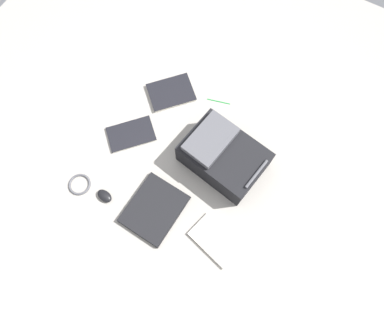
# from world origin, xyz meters

# --- Properties ---
(ground_plane) EXTENTS (3.41, 3.41, 0.00)m
(ground_plane) POSITION_xyz_m (0.00, 0.00, 0.00)
(ground_plane) COLOR gray
(backpack) EXTENTS (0.38, 0.49, 0.21)m
(backpack) POSITION_xyz_m (-0.15, 0.17, 0.09)
(backpack) COLOR black
(backpack) RESTS_ON ground_plane
(laptop) EXTENTS (0.35, 0.29, 0.03)m
(laptop) POSITION_xyz_m (0.29, -0.02, 0.02)
(laptop) COLOR black
(laptop) RESTS_ON ground_plane
(book_red) EXTENTS (0.32, 0.31, 0.02)m
(book_red) POSITION_xyz_m (-0.03, -0.38, 0.01)
(book_red) COLOR silver
(book_red) RESTS_ON ground_plane
(book_comic) EXTENTS (0.22, 0.30, 0.02)m
(book_comic) POSITION_xyz_m (0.27, 0.36, 0.01)
(book_comic) COLOR silver
(book_comic) RESTS_ON ground_plane
(book_blue) EXTENTS (0.34, 0.33, 0.02)m
(book_blue) POSITION_xyz_m (-0.39, -0.32, 0.01)
(book_blue) COLOR silver
(book_blue) RESTS_ON ground_plane
(computer_mouse) EXTENTS (0.07, 0.10, 0.03)m
(computer_mouse) POSITION_xyz_m (0.37, -0.30, 0.02)
(computer_mouse) COLOR black
(computer_mouse) RESTS_ON ground_plane
(cable_coil) EXTENTS (0.13, 0.13, 0.01)m
(cable_coil) POSITION_xyz_m (0.38, -0.46, 0.01)
(cable_coil) COLOR #4C4C51
(cable_coil) RESTS_ON ground_plane
(pen_black) EXTENTS (0.05, 0.14, 0.01)m
(pen_black) POSITION_xyz_m (-0.49, -0.03, 0.00)
(pen_black) COLOR #198C33
(pen_black) RESTS_ON ground_plane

